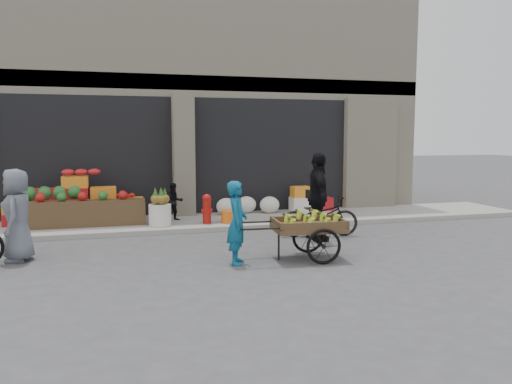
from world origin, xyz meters
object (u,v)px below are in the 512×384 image
object	(u,v)px
orange_bucket	(228,217)
seated_person	(174,202)
banana_cart	(306,224)
bicycle	(319,216)
cyclist	(318,197)
vendor_grey	(17,215)
pineapple_bin	(160,215)
fire_hydrant	(207,208)
vendor_woman	(237,223)

from	to	relation	value
orange_bucket	seated_person	bearing A→B (deg)	149.74
banana_cart	bicycle	world-z (taller)	bicycle
banana_cart	cyclist	bearing A→B (deg)	63.70
vendor_grey	cyclist	size ratio (longest dim) A/B	0.88
pineapple_bin	fire_hydrant	distance (m)	1.11
orange_bucket	cyclist	distance (m)	2.56
pineapple_bin	fire_hydrant	bearing A→B (deg)	-2.60
pineapple_bin	orange_bucket	size ratio (longest dim) A/B	1.62
orange_bucket	bicycle	size ratio (longest dim) A/B	0.19
fire_hydrant	orange_bucket	size ratio (longest dim) A/B	2.22
fire_hydrant	banana_cart	world-z (taller)	banana_cart
fire_hydrant	bicycle	size ratio (longest dim) A/B	0.41
banana_cart	vendor_grey	distance (m)	5.11
orange_bucket	cyclist	xyz separation A→B (m)	(1.52, -1.95, 0.66)
vendor_woman	vendor_grey	size ratio (longest dim) A/B	0.88
seated_person	vendor_woman	bearing A→B (deg)	-91.25
pineapple_bin	bicycle	bearing A→B (deg)	-26.37
vendor_grey	cyclist	bearing A→B (deg)	93.93
fire_hydrant	seated_person	world-z (taller)	seated_person
pineapple_bin	cyclist	xyz separation A→B (m)	(3.12, -2.05, 0.56)
bicycle	seated_person	bearing A→B (deg)	62.91
banana_cart	bicycle	bearing A→B (deg)	64.49
bicycle	cyclist	distance (m)	0.66
seated_person	bicycle	size ratio (longest dim) A/B	0.54
vendor_grey	bicycle	world-z (taller)	vendor_grey
cyclist	bicycle	bearing A→B (deg)	-16.10
fire_hydrant	cyclist	world-z (taller)	cyclist
seated_person	cyclist	xyz separation A→B (m)	(2.72, -2.65, 0.35)
cyclist	pineapple_bin	bearing A→B (deg)	67.22
seated_person	banana_cart	bearing A→B (deg)	-74.96
fire_hydrant	cyclist	size ratio (longest dim) A/B	0.38
vendor_grey	bicycle	distance (m)	6.02
seated_person	vendor_grey	xyz separation A→B (m)	(-3.06, -2.82, 0.24)
vendor_woman	vendor_grey	world-z (taller)	vendor_grey
banana_cart	bicycle	distance (m)	2.09
pineapple_bin	banana_cart	xyz separation A→B (m)	(2.30, -3.46, 0.27)
vendor_woman	fire_hydrant	bearing A→B (deg)	18.31
seated_person	cyclist	distance (m)	3.81
pineapple_bin	cyclist	distance (m)	3.78
pineapple_bin	cyclist	size ratio (longest dim) A/B	0.28
vendor_woman	bicycle	world-z (taller)	vendor_woman
vendor_grey	vendor_woman	bearing A→B (deg)	73.53
banana_cart	vendor_woman	world-z (taller)	vendor_woman
seated_person	vendor_woman	xyz separation A→B (m)	(0.63, -4.07, 0.14)
bicycle	cyclist	bearing A→B (deg)	163.90
vendor_grey	seated_person	bearing A→B (deg)	134.90
fire_hydrant	vendor_woman	bearing A→B (deg)	-91.24
seated_person	vendor_woman	world-z (taller)	vendor_woman
pineapple_bin	fire_hydrant	size ratio (longest dim) A/B	0.73
pineapple_bin	cyclist	bearing A→B (deg)	-33.25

